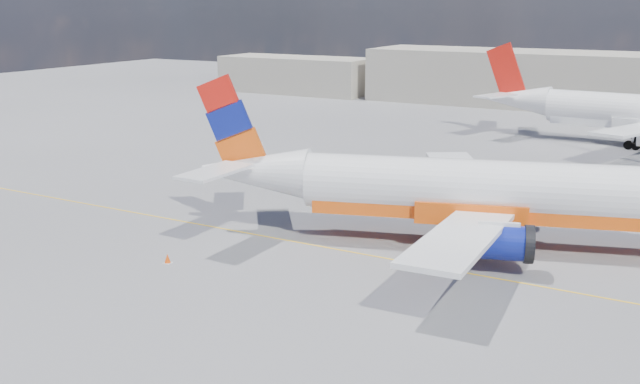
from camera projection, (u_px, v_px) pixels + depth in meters
The scene contains 6 objects.
ground at pixel (328, 267), 41.17m from camera, with size 240.00×240.00×0.00m, color #5C5C61.
taxi_line at pixel (352, 252), 43.71m from camera, with size 70.00×0.15×0.01m, color yellow.
terminal_main at pixel (609, 82), 101.28m from camera, with size 70.00×14.00×8.00m, color #AFA797.
terminal_annex at pixel (296, 75), 122.38m from camera, with size 26.00×10.00×6.00m, color #AFA797.
main_jet at pixel (471, 191), 44.20m from camera, with size 34.64×26.36×10.49m.
traffic_cone at pixel (167, 259), 41.75m from camera, with size 0.43×0.43×0.60m.
Camera 1 is at (18.28, -34.10, 14.73)m, focal length 40.00 mm.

